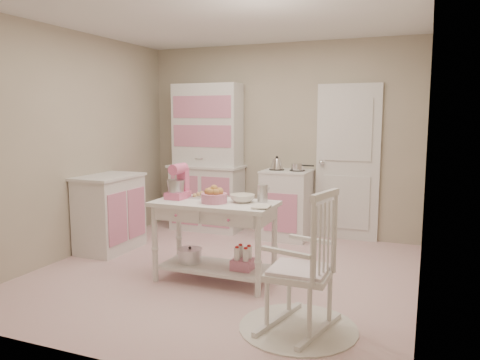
# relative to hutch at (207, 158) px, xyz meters

# --- Properties ---
(room_shell) EXTENTS (3.84, 3.84, 2.62)m
(room_shell) POSITION_rel_hutch_xyz_m (1.00, -1.66, 0.61)
(room_shell) COLOR #CF8187
(room_shell) RESTS_ON ground
(door) EXTENTS (0.82, 0.05, 2.04)m
(door) POSITION_rel_hutch_xyz_m (1.95, 0.21, -0.02)
(door) COLOR silver
(door) RESTS_ON ground
(hutch) EXTENTS (1.06, 0.50, 2.08)m
(hutch) POSITION_rel_hutch_xyz_m (0.00, 0.00, 0.00)
(hutch) COLOR silver
(hutch) RESTS_ON ground
(stove) EXTENTS (0.62, 0.57, 0.92)m
(stove) POSITION_rel_hutch_xyz_m (1.20, -0.05, -0.58)
(stove) COLOR silver
(stove) RESTS_ON ground
(base_cabinet) EXTENTS (0.54, 0.84, 0.92)m
(base_cabinet) POSITION_rel_hutch_xyz_m (-0.63, -1.39, -0.58)
(base_cabinet) COLOR silver
(base_cabinet) RESTS_ON ground
(lace_rug) EXTENTS (0.92, 0.92, 0.01)m
(lace_rug) POSITION_rel_hutch_xyz_m (2.05, -2.60, -1.03)
(lace_rug) COLOR white
(lace_rug) RESTS_ON ground
(rocking_chair) EXTENTS (0.64, 0.81, 1.10)m
(rocking_chair) POSITION_rel_hutch_xyz_m (2.05, -2.60, -0.49)
(rocking_chair) COLOR silver
(rocking_chair) RESTS_ON ground
(work_table) EXTENTS (1.20, 0.60, 0.80)m
(work_table) POSITION_rel_hutch_xyz_m (1.00, -1.88, -0.64)
(work_table) COLOR silver
(work_table) RESTS_ON ground
(stand_mixer) EXTENTS (0.21, 0.29, 0.34)m
(stand_mixer) POSITION_rel_hutch_xyz_m (0.58, -1.86, -0.07)
(stand_mixer) COLOR pink
(stand_mixer) RESTS_ON work_table
(cookie_tray) EXTENTS (0.34, 0.24, 0.02)m
(cookie_tray) POSITION_rel_hutch_xyz_m (0.85, -1.70, -0.23)
(cookie_tray) COLOR silver
(cookie_tray) RESTS_ON work_table
(bread_basket) EXTENTS (0.25, 0.25, 0.09)m
(bread_basket) POSITION_rel_hutch_xyz_m (1.02, -1.93, -0.19)
(bread_basket) COLOR pink
(bread_basket) RESTS_ON work_table
(mixing_bowl) EXTENTS (0.24, 0.24, 0.08)m
(mixing_bowl) POSITION_rel_hutch_xyz_m (1.26, -1.80, -0.20)
(mixing_bowl) COLOR white
(mixing_bowl) RESTS_ON work_table
(metal_pitcher) EXTENTS (0.10, 0.10, 0.17)m
(metal_pitcher) POSITION_rel_hutch_xyz_m (1.44, -1.72, -0.16)
(metal_pitcher) COLOR silver
(metal_pitcher) RESTS_ON work_table
(recipe_book) EXTENTS (0.17, 0.22, 0.02)m
(recipe_book) POSITION_rel_hutch_xyz_m (1.45, -2.00, -0.23)
(recipe_book) COLOR white
(recipe_book) RESTS_ON work_table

